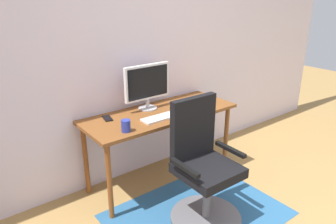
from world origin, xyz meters
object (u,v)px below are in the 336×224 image
at_px(desk, 160,120).
at_px(keyboard, 164,117).
at_px(computer_mouse, 192,109).
at_px(office_chair, 203,177).
at_px(cell_phone, 107,118).
at_px(monitor, 147,84).
at_px(coffee_cup, 126,126).

xyz_separation_m(desk, keyboard, (-0.06, -0.13, 0.09)).
xyz_separation_m(keyboard, computer_mouse, (0.31, -0.03, 0.01)).
relative_size(keyboard, computer_mouse, 4.13).
xyz_separation_m(desk, office_chair, (-0.08, -0.69, -0.26)).
bearing_deg(cell_phone, desk, -5.51).
bearing_deg(desk, monitor, 106.42).
relative_size(keyboard, office_chair, 0.41).
bearing_deg(monitor, cell_phone, 179.55).
relative_size(keyboard, cell_phone, 3.07).
height_order(desk, monitor, monitor).
relative_size(monitor, computer_mouse, 4.61).
height_order(keyboard, office_chair, office_chair).
bearing_deg(desk, coffee_cup, -158.76).
bearing_deg(cell_phone, office_chair, -52.97).
bearing_deg(desk, computer_mouse, -32.05).
relative_size(monitor, coffee_cup, 4.77).
distance_m(coffee_cup, cell_phone, 0.34).
height_order(monitor, computer_mouse, monitor).
distance_m(monitor, keyboard, 0.37).
distance_m(computer_mouse, cell_phone, 0.80).
height_order(monitor, cell_phone, monitor).
height_order(desk, coffee_cup, coffee_cup).
height_order(desk, cell_phone, cell_phone).
distance_m(monitor, office_chair, 1.02).
bearing_deg(keyboard, cell_phone, 145.88).
relative_size(keyboard, coffee_cup, 4.28).
xyz_separation_m(desk, coffee_cup, (-0.48, -0.19, 0.13)).
height_order(monitor, keyboard, monitor).
bearing_deg(office_chair, desk, 84.13).
xyz_separation_m(keyboard, cell_phone, (-0.42, 0.28, -0.00)).
bearing_deg(keyboard, computer_mouse, -5.30).
distance_m(keyboard, coffee_cup, 0.43).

